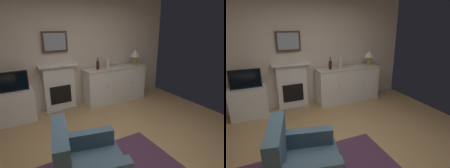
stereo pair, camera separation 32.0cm
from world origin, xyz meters
TOP-DOWN VIEW (x-y plane):
  - ground_plane at (0.00, 0.00)m, footprint 5.39×4.74m
  - wall_rear at (0.00, 2.34)m, footprint 5.39×0.06m
  - fireplace_unit at (-0.41, 2.21)m, footprint 0.87×0.30m
  - framed_picture at (-0.41, 2.26)m, footprint 0.55×0.04m
  - sideboard_cabinet at (1.01, 2.04)m, footprint 1.66×0.49m
  - table_lamp at (1.63, 2.04)m, footprint 0.26×0.26m
  - wine_bottle at (0.52, 2.04)m, footprint 0.08×0.08m
  - wine_glass_left at (0.93, 2.05)m, footprint 0.07×0.07m
  - wine_glass_center at (1.04, 2.07)m, footprint 0.07×0.07m
  - wine_glass_right at (1.15, 2.05)m, footprint 0.07×0.07m
  - vase_decorative at (0.76, 1.99)m, footprint 0.11×0.11m
  - tv_cabinet at (-1.38, 2.05)m, footprint 0.75×0.42m
  - tv_set at (-1.38, 2.03)m, footprint 0.62×0.07m
  - armchair at (-0.80, -0.32)m, footprint 0.96×0.92m

SIDE VIEW (x-z plane):
  - ground_plane at x=0.00m, z-range -0.10..0.00m
  - tv_cabinet at x=-1.38m, z-range 0.00..0.68m
  - armchair at x=-0.80m, z-range -0.08..0.84m
  - sideboard_cabinet at x=1.01m, z-range 0.00..0.90m
  - fireplace_unit at x=-0.41m, z-range 0.00..1.10m
  - tv_set at x=-1.38m, z-range 0.68..1.08m
  - wine_bottle at x=0.52m, z-range 0.86..1.15m
  - wine_glass_left at x=0.93m, z-range 0.94..1.11m
  - wine_glass_center at x=1.04m, z-range 0.94..1.11m
  - wine_glass_right at x=1.15m, z-range 0.94..1.11m
  - vase_decorative at x=0.76m, z-range 0.90..1.18m
  - table_lamp at x=1.63m, z-range 0.98..1.38m
  - wall_rear at x=0.00m, z-range 0.00..2.91m
  - framed_picture at x=-0.41m, z-range 1.36..1.81m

